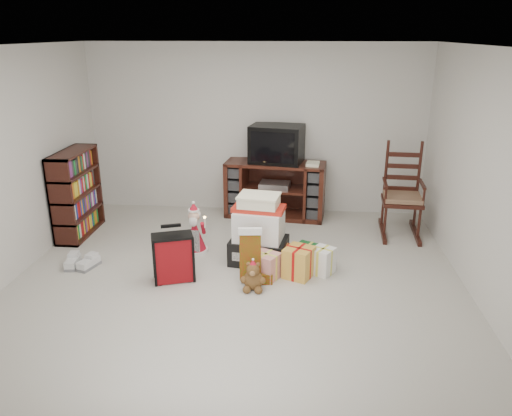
{
  "coord_description": "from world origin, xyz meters",
  "views": [
    {
      "loc": [
        0.65,
        -4.85,
        2.63
      ],
      "look_at": [
        0.17,
        0.6,
        0.69
      ],
      "focal_mm": 35.0,
      "sensor_mm": 36.0,
      "label": 1
    }
  ],
  "objects_px": {
    "tv_stand": "(275,189)",
    "crt_television": "(277,144)",
    "bookshelf": "(77,195)",
    "mrs_claus_figurine": "(195,233)",
    "gift_cluster": "(299,261)",
    "sneaker_pair": "(81,263)",
    "rocking_chair": "(401,202)",
    "teddy_bear": "(253,278)",
    "red_suitcase": "(173,258)",
    "gift_pile": "(259,234)",
    "santa_figurine": "(270,239)"
  },
  "relations": [
    {
      "from": "tv_stand",
      "to": "crt_television",
      "type": "relative_size",
      "value": 1.83
    },
    {
      "from": "bookshelf",
      "to": "crt_television",
      "type": "xyz_separation_m",
      "value": [
        2.64,
        0.95,
        0.54
      ]
    },
    {
      "from": "mrs_claus_figurine",
      "to": "crt_television",
      "type": "distance_m",
      "value": 1.9
    },
    {
      "from": "gift_cluster",
      "to": "bookshelf",
      "type": "bearing_deg",
      "value": 163.25
    },
    {
      "from": "mrs_claus_figurine",
      "to": "sneaker_pair",
      "type": "relative_size",
      "value": 1.68
    },
    {
      "from": "rocking_chair",
      "to": "teddy_bear",
      "type": "bearing_deg",
      "value": -131.86
    },
    {
      "from": "teddy_bear",
      "to": "mrs_claus_figurine",
      "type": "bearing_deg",
      "value": 132.06
    },
    {
      "from": "red_suitcase",
      "to": "mrs_claus_figurine",
      "type": "height_order",
      "value": "mrs_claus_figurine"
    },
    {
      "from": "bookshelf",
      "to": "sneaker_pair",
      "type": "xyz_separation_m",
      "value": [
        0.43,
        -1.01,
        -0.5
      ]
    },
    {
      "from": "bookshelf",
      "to": "gift_pile",
      "type": "bearing_deg",
      "value": -15.05
    },
    {
      "from": "gift_cluster",
      "to": "red_suitcase",
      "type": "bearing_deg",
      "value": -166.52
    },
    {
      "from": "bookshelf",
      "to": "red_suitcase",
      "type": "relative_size",
      "value": 1.82
    },
    {
      "from": "bookshelf",
      "to": "mrs_claus_figurine",
      "type": "xyz_separation_m",
      "value": [
        1.69,
        -0.46,
        -0.31
      ]
    },
    {
      "from": "bookshelf",
      "to": "sneaker_pair",
      "type": "bearing_deg",
      "value": -66.86
    },
    {
      "from": "tv_stand",
      "to": "sneaker_pair",
      "type": "height_order",
      "value": "tv_stand"
    },
    {
      "from": "tv_stand",
      "to": "rocking_chair",
      "type": "relative_size",
      "value": 1.15
    },
    {
      "from": "tv_stand",
      "to": "sneaker_pair",
      "type": "distance_m",
      "value": 2.95
    },
    {
      "from": "teddy_bear",
      "to": "bookshelf",
      "type": "bearing_deg",
      "value": 151.45
    },
    {
      "from": "sneaker_pair",
      "to": "rocking_chair",
      "type": "bearing_deg",
      "value": 22.53
    },
    {
      "from": "tv_stand",
      "to": "red_suitcase",
      "type": "xyz_separation_m",
      "value": [
        -1.01,
        -2.16,
        -0.14
      ]
    },
    {
      "from": "gift_pile",
      "to": "crt_television",
      "type": "xyz_separation_m",
      "value": [
        0.12,
        1.63,
        0.73
      ]
    },
    {
      "from": "rocking_chair",
      "to": "bookshelf",
      "type": "bearing_deg",
      "value": -170.36
    },
    {
      "from": "bookshelf",
      "to": "mrs_claus_figurine",
      "type": "distance_m",
      "value": 1.78
    },
    {
      "from": "santa_figurine",
      "to": "gift_pile",
      "type": "bearing_deg",
      "value": -125.12
    },
    {
      "from": "tv_stand",
      "to": "gift_cluster",
      "type": "xyz_separation_m",
      "value": [
        0.37,
        -1.83,
        -0.28
      ]
    },
    {
      "from": "santa_figurine",
      "to": "crt_television",
      "type": "relative_size",
      "value": 0.7
    },
    {
      "from": "mrs_claus_figurine",
      "to": "gift_cluster",
      "type": "xyz_separation_m",
      "value": [
        1.3,
        -0.44,
        -0.12
      ]
    },
    {
      "from": "teddy_bear",
      "to": "santa_figurine",
      "type": "distance_m",
      "value": 0.88
    },
    {
      "from": "red_suitcase",
      "to": "sneaker_pair",
      "type": "relative_size",
      "value": 1.64
    },
    {
      "from": "rocking_chair",
      "to": "crt_television",
      "type": "distance_m",
      "value": 1.92
    },
    {
      "from": "teddy_bear",
      "to": "red_suitcase",
      "type": "bearing_deg",
      "value": 171.63
    },
    {
      "from": "bookshelf",
      "to": "rocking_chair",
      "type": "xyz_separation_m",
      "value": [
        4.36,
        0.44,
        -0.11
      ]
    },
    {
      "from": "tv_stand",
      "to": "red_suitcase",
      "type": "bearing_deg",
      "value": -108.62
    },
    {
      "from": "gift_cluster",
      "to": "tv_stand",
      "type": "bearing_deg",
      "value": 101.52
    },
    {
      "from": "gift_cluster",
      "to": "santa_figurine",
      "type": "bearing_deg",
      "value": 131.45
    },
    {
      "from": "bookshelf",
      "to": "santa_figurine",
      "type": "height_order",
      "value": "bookshelf"
    },
    {
      "from": "red_suitcase",
      "to": "gift_cluster",
      "type": "xyz_separation_m",
      "value": [
        1.38,
        0.33,
        -0.14
      ]
    },
    {
      "from": "red_suitcase",
      "to": "sneaker_pair",
      "type": "xyz_separation_m",
      "value": [
        -1.18,
        0.22,
        -0.22
      ]
    },
    {
      "from": "santa_figurine",
      "to": "mrs_claus_figurine",
      "type": "distance_m",
      "value": 0.95
    },
    {
      "from": "bookshelf",
      "to": "sneaker_pair",
      "type": "height_order",
      "value": "bookshelf"
    },
    {
      "from": "tv_stand",
      "to": "sneaker_pair",
      "type": "relative_size",
      "value": 3.85
    },
    {
      "from": "crt_television",
      "to": "red_suitcase",
      "type": "bearing_deg",
      "value": -104.14
    },
    {
      "from": "gift_pile",
      "to": "gift_cluster",
      "type": "relative_size",
      "value": 0.93
    },
    {
      "from": "rocking_chair",
      "to": "crt_television",
      "type": "xyz_separation_m",
      "value": [
        -1.72,
        0.52,
        0.66
      ]
    },
    {
      "from": "gift_cluster",
      "to": "crt_television",
      "type": "distance_m",
      "value": 2.12
    },
    {
      "from": "gift_pile",
      "to": "crt_television",
      "type": "distance_m",
      "value": 1.79
    },
    {
      "from": "teddy_bear",
      "to": "sneaker_pair",
      "type": "xyz_separation_m",
      "value": [
        -2.08,
        0.36,
        -0.09
      ]
    },
    {
      "from": "red_suitcase",
      "to": "crt_television",
      "type": "xyz_separation_m",
      "value": [
        1.03,
        2.19,
        0.82
      ]
    },
    {
      "from": "mrs_claus_figurine",
      "to": "tv_stand",
      "type": "bearing_deg",
      "value": 56.18
    },
    {
      "from": "santa_figurine",
      "to": "sneaker_pair",
      "type": "distance_m",
      "value": 2.27
    }
  ]
}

